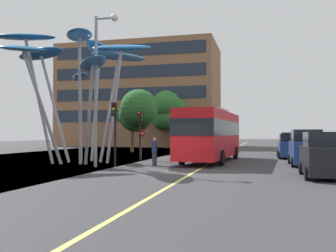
{
  "coord_description": "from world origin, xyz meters",
  "views": [
    {
      "loc": [
        4.61,
        -18.66,
        1.96
      ],
      "look_at": [
        -1.71,
        6.29,
        2.5
      ],
      "focal_mm": 39.41,
      "sensor_mm": 36.0,
      "label": 1
    }
  ],
  "objects_px": {
    "street_lamp": "(100,72)",
    "pedestrian": "(154,152)",
    "red_bus": "(211,133)",
    "leaf_sculpture": "(80,60)",
    "traffic_light_kerb_far": "(140,125)",
    "car_parked_far": "(290,147)",
    "no_entry_sign": "(141,139)",
    "car_parked_mid": "(306,149)",
    "car_parked_near": "(326,156)",
    "car_side_street": "(290,144)",
    "traffic_light_kerb_near": "(115,120)"
  },
  "relations": [
    {
      "from": "no_entry_sign",
      "to": "street_lamp",
      "type": "bearing_deg",
      "value": -95.2
    },
    {
      "from": "car_parked_near",
      "to": "no_entry_sign",
      "type": "bearing_deg",
      "value": 143.52
    },
    {
      "from": "traffic_light_kerb_far",
      "to": "car_parked_far",
      "type": "height_order",
      "value": "traffic_light_kerb_far"
    },
    {
      "from": "leaf_sculpture",
      "to": "traffic_light_kerb_far",
      "type": "xyz_separation_m",
      "value": [
        3.2,
        3.14,
        -4.37
      ]
    },
    {
      "from": "leaf_sculpture",
      "to": "traffic_light_kerb_near",
      "type": "bearing_deg",
      "value": -34.7
    },
    {
      "from": "car_parked_far",
      "to": "pedestrian",
      "type": "distance_m",
      "value": 12.7
    },
    {
      "from": "red_bus",
      "to": "street_lamp",
      "type": "relative_size",
      "value": 1.22
    },
    {
      "from": "leaf_sculpture",
      "to": "car_parked_mid",
      "type": "height_order",
      "value": "leaf_sculpture"
    },
    {
      "from": "car_side_street",
      "to": "no_entry_sign",
      "type": "bearing_deg",
      "value": -133.8
    },
    {
      "from": "car_parked_mid",
      "to": "pedestrian",
      "type": "relative_size",
      "value": 2.49
    },
    {
      "from": "leaf_sculpture",
      "to": "pedestrian",
      "type": "xyz_separation_m",
      "value": [
        5.55,
        -1.03,
        -6.12
      ]
    },
    {
      "from": "car_parked_far",
      "to": "car_parked_near",
      "type": "bearing_deg",
      "value": -87.76
    },
    {
      "from": "pedestrian",
      "to": "street_lamp",
      "type": "bearing_deg",
      "value": -150.98
    },
    {
      "from": "red_bus",
      "to": "street_lamp",
      "type": "bearing_deg",
      "value": -135.17
    },
    {
      "from": "traffic_light_kerb_near",
      "to": "red_bus",
      "type": "bearing_deg",
      "value": 48.25
    },
    {
      "from": "car_parked_far",
      "to": "no_entry_sign",
      "type": "xyz_separation_m",
      "value": [
        -10.92,
        -4.94,
        0.6
      ]
    },
    {
      "from": "street_lamp",
      "to": "pedestrian",
      "type": "relative_size",
      "value": 5.26
    },
    {
      "from": "traffic_light_kerb_near",
      "to": "car_parked_near",
      "type": "xyz_separation_m",
      "value": [
        11.16,
        -2.65,
        -1.79
      ]
    },
    {
      "from": "pedestrian",
      "to": "car_side_street",
      "type": "bearing_deg",
      "value": 60.85
    },
    {
      "from": "car_parked_mid",
      "to": "traffic_light_kerb_far",
      "type": "bearing_deg",
      "value": 170.37
    },
    {
      "from": "car_parked_mid",
      "to": "pedestrian",
      "type": "distance_m",
      "value": 9.27
    },
    {
      "from": "car_parked_mid",
      "to": "car_parked_far",
      "type": "relative_size",
      "value": 1.02
    },
    {
      "from": "car_parked_far",
      "to": "no_entry_sign",
      "type": "distance_m",
      "value": 12.0
    },
    {
      "from": "pedestrian",
      "to": "car_parked_mid",
      "type": "bearing_deg",
      "value": 13.97
    },
    {
      "from": "street_lamp",
      "to": "car_parked_near",
      "type": "bearing_deg",
      "value": -11.56
    },
    {
      "from": "red_bus",
      "to": "leaf_sculpture",
      "type": "bearing_deg",
      "value": -159.68
    },
    {
      "from": "car_parked_far",
      "to": "street_lamp",
      "type": "bearing_deg",
      "value": -136.32
    },
    {
      "from": "traffic_light_kerb_near",
      "to": "traffic_light_kerb_far",
      "type": "xyz_separation_m",
      "value": [
        -0.3,
        5.56,
        -0.14
      ]
    },
    {
      "from": "leaf_sculpture",
      "to": "car_parked_near",
      "type": "relative_size",
      "value": 2.6
    },
    {
      "from": "red_bus",
      "to": "car_parked_mid",
      "type": "relative_size",
      "value": 2.57
    },
    {
      "from": "car_side_street",
      "to": "pedestrian",
      "type": "bearing_deg",
      "value": -119.15
    },
    {
      "from": "no_entry_sign",
      "to": "car_side_street",
      "type": "bearing_deg",
      "value": 46.2
    },
    {
      "from": "car_side_street",
      "to": "pedestrian",
      "type": "height_order",
      "value": "car_side_street"
    },
    {
      "from": "traffic_light_kerb_near",
      "to": "street_lamp",
      "type": "height_order",
      "value": "street_lamp"
    },
    {
      "from": "no_entry_sign",
      "to": "leaf_sculpture",
      "type": "bearing_deg",
      "value": -133.49
    },
    {
      "from": "car_parked_near",
      "to": "pedestrian",
      "type": "distance_m",
      "value": 9.97
    },
    {
      "from": "car_parked_far",
      "to": "no_entry_sign",
      "type": "bearing_deg",
      "value": -155.66
    },
    {
      "from": "car_parked_near",
      "to": "street_lamp",
      "type": "xyz_separation_m",
      "value": [
        -11.99,
        2.45,
        4.63
      ]
    },
    {
      "from": "car_parked_near",
      "to": "traffic_light_kerb_far",
      "type": "bearing_deg",
      "value": 144.38
    },
    {
      "from": "street_lamp",
      "to": "pedestrian",
      "type": "height_order",
      "value": "street_lamp"
    },
    {
      "from": "car_parked_near",
      "to": "car_side_street",
      "type": "xyz_separation_m",
      "value": [
        0.02,
        20.42,
        0.01
      ]
    },
    {
      "from": "traffic_light_kerb_far",
      "to": "car_parked_mid",
      "type": "relative_size",
      "value": 0.84
    },
    {
      "from": "car_side_street",
      "to": "car_parked_near",
      "type": "bearing_deg",
      "value": -90.04
    },
    {
      "from": "traffic_light_kerb_far",
      "to": "car_parked_near",
      "type": "relative_size",
      "value": 0.92
    },
    {
      "from": "no_entry_sign",
      "to": "pedestrian",
      "type": "bearing_deg",
      "value": -62.13
    },
    {
      "from": "car_parked_mid",
      "to": "no_entry_sign",
      "type": "distance_m",
      "value": 11.54
    },
    {
      "from": "traffic_light_kerb_far",
      "to": "pedestrian",
      "type": "bearing_deg",
      "value": -60.55
    },
    {
      "from": "car_parked_near",
      "to": "car_parked_mid",
      "type": "relative_size",
      "value": 0.92
    },
    {
      "from": "red_bus",
      "to": "car_parked_mid",
      "type": "distance_m",
      "value": 6.46
    },
    {
      "from": "red_bus",
      "to": "car_parked_near",
      "type": "xyz_separation_m",
      "value": [
        6.21,
        -8.21,
        -1.06
      ]
    }
  ]
}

